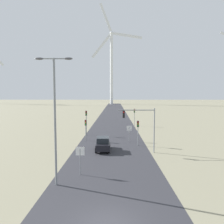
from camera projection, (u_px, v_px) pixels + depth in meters
road_surface at (113, 121)px, 60.17m from camera, size 10.00×240.00×0.01m
streetlamp at (55, 107)px, 17.47m from camera, size 3.00×0.32×10.35m
stop_sign_near at (80, 155)px, 20.13m from camera, size 0.81×0.07×2.63m
stop_sign_far at (129, 130)px, 34.55m from camera, size 0.81×0.07×2.49m
traffic_light_post_near_left at (86, 117)px, 39.79m from camera, size 0.28×0.34×4.48m
traffic_light_post_near_right at (138, 127)px, 31.63m from camera, size 0.28×0.34×3.64m
traffic_light_post_mid_left at (86, 125)px, 34.92m from camera, size 0.28×0.34×3.39m
traffic_light_post_mid_right at (134, 113)px, 51.43m from camera, size 0.28×0.33×4.06m
traffic_light_mast_overhead at (141, 121)px, 27.66m from camera, size 4.64×0.34×5.72m
car_approaching at (103, 144)px, 28.91m from camera, size 1.92×4.15×1.83m
wind_turbine_left at (112, 61)px, 164.84m from camera, size 38.26×2.60×75.24m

